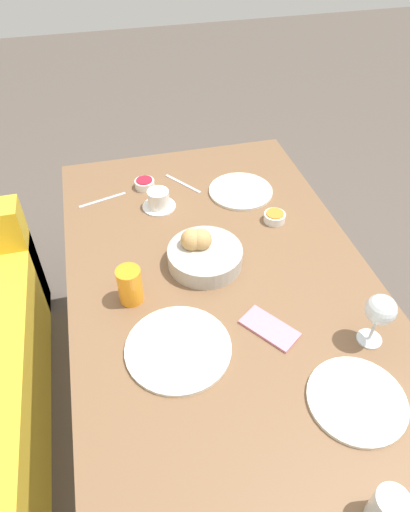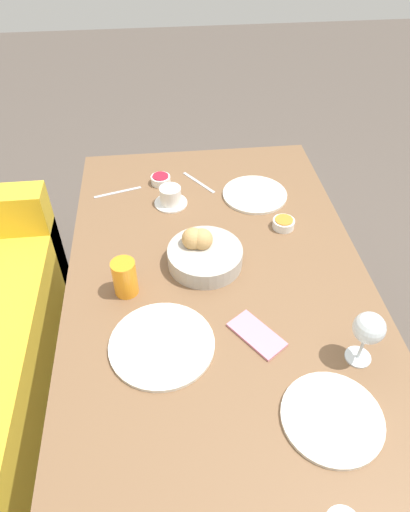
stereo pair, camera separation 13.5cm
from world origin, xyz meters
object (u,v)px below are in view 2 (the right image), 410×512
Objects in this scene: wine_glass at (369,330)px; coffee_cup at (170,197)px; plate_near_right at (255,194)px; juice_glass at (125,278)px; plate_far_center at (162,344)px; jam_bowl_berry at (161,180)px; bread_basket at (204,254)px; plate_near_left at (332,418)px; jam_bowl_honey at (284,223)px; fork_silver at (118,192)px; knife_silver at (199,182)px; cell_phone at (257,335)px.

wine_glass reaches higher than coffee_cup.
juice_glass is (-0.42, 0.45, 0.05)m from plate_near_right.
plate_far_center is 0.50m from wine_glass.
jam_bowl_berry is at bearing 29.06° from wine_glass.
juice_glass reaches higher than plate_near_right.
bread_basket is 0.45m from jam_bowl_berry.
wine_glass reaches higher than plate_far_center.
wine_glass is at bearing -37.33° from plate_near_left.
juice_glass is 0.56m from jam_bowl_honey.
jam_bowl_berry is 0.16m from fork_silver.
jam_bowl_berry is 0.49m from jam_bowl_honey.
jam_bowl_berry reaches higher than fork_silver.
fork_silver is at bearing 64.90° from coffee_cup.
coffee_cup is at bearing -20.04° from juice_glass.
plate_near_left is at bearing -159.59° from coffee_cup.
knife_silver is (0.72, -0.16, -0.00)m from plate_far_center.
coffee_cup reaches higher than jam_bowl_honey.
plate_near_right is 2.08× the size of juice_glass.
coffee_cup is (0.40, -0.15, -0.03)m from juice_glass.
bread_basket reaches higher than plate_near_left.
fork_silver is 0.78m from cell_phone.
wine_glass is 1.36× the size of coffee_cup.
jam_bowl_berry is 1.00× the size of jam_bowl_honey.
plate_near_left is 3.19× the size of jam_bowl_honey.
plate_far_center is 0.24m from cell_phone.
bread_basket is 0.31m from jam_bowl_honey.
cell_phone is (-0.71, -0.08, 0.00)m from knife_silver.
knife_silver is (0.52, -0.26, -0.05)m from juice_glass.
jam_bowl_honey is 0.46m from cell_phone.
jam_bowl_honey is (-0.17, -0.36, -0.01)m from coffee_cup.
coffee_cup reaches higher than plate_near_right.
bread_basket is at bearing -165.64° from jam_bowl_berry.
jam_bowl_honey is (0.67, -0.05, 0.01)m from plate_near_left.
plate_far_center is 0.22m from juice_glass.
coffee_cup is 0.69× the size of cell_phone.
plate_near_right is 3.20× the size of jam_bowl_honey.
juice_glass is 1.54× the size of jam_bowl_honey.
bread_basket is 2.03× the size of juice_glass.
plate_far_center is 2.35× the size of coffee_cup.
fork_silver is at bearing 34.31° from bread_basket.
knife_silver is 0.71m from cell_phone.
juice_glass is 0.65× the size of fork_silver.
wine_glass is 0.99m from fork_silver.
coffee_cup reaches higher than jam_bowl_berry.
bread_basket reaches higher than jam_bowl_honey.
bread_basket is at bearing 23.37° from plate_near_left.
cell_phone is (-0.68, -0.37, 0.00)m from fork_silver.
plate_far_center is 0.73m from knife_silver.
plate_near_left is at bearing 175.83° from jam_bowl_honey.
wine_glass is 0.93× the size of fork_silver.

